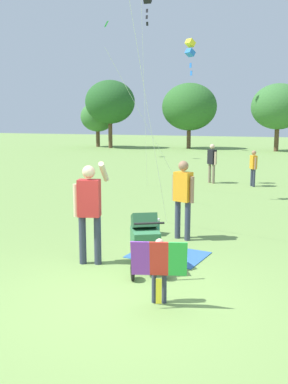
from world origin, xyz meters
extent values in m
plane|color=#75994C|center=(0.00, 0.00, 0.00)|extent=(120.00, 120.00, 0.00)
cylinder|color=brown|center=(-16.85, 30.73, 0.75)|extent=(0.36, 0.36, 1.50)
ellipsoid|color=#387033|center=(-16.85, 30.73, 2.80)|extent=(3.25, 2.93, 2.76)
cylinder|color=brown|center=(-14.98, 29.61, 1.14)|extent=(0.36, 0.36, 2.29)
ellipsoid|color=#235623|center=(-14.98, 29.61, 4.09)|extent=(4.51, 4.06, 3.83)
cylinder|color=brown|center=(-8.20, 31.53, 0.85)|extent=(0.36, 0.36, 1.71)
ellipsoid|color=#2D6628|center=(-8.20, 31.53, 3.64)|extent=(4.82, 4.34, 4.10)
cylinder|color=brown|center=(-0.68, 30.97, 0.93)|extent=(0.36, 0.36, 1.86)
ellipsoid|color=#387033|center=(-0.68, 30.97, 3.57)|extent=(4.27, 3.84, 3.63)
cylinder|color=#33384C|center=(0.58, 0.10, 0.23)|extent=(0.07, 0.07, 0.46)
cylinder|color=#33384C|center=(0.44, 0.05, 0.23)|extent=(0.07, 0.07, 0.46)
cube|color=black|center=(0.51, 0.08, 0.64)|extent=(0.23, 0.18, 0.35)
cylinder|color=beige|center=(0.63, 0.12, 0.61)|extent=(0.05, 0.05, 0.31)
cylinder|color=beige|center=(0.39, 0.04, 0.61)|extent=(0.05, 0.05, 0.31)
sphere|color=beige|center=(0.51, 0.08, 0.88)|extent=(0.12, 0.12, 0.12)
cube|color=green|center=(0.81, -0.01, 0.71)|extent=(0.30, 0.26, 0.53)
cube|color=red|center=(0.57, -0.09, 0.71)|extent=(0.30, 0.26, 0.53)
cube|color=purple|center=(0.33, -0.17, 0.71)|extent=(0.30, 0.26, 0.53)
cube|color=yellow|center=(0.58, -0.11, 0.25)|extent=(0.08, 0.04, 0.36)
cylinder|color=#33384C|center=(-1.34, 1.14, 0.44)|extent=(0.13, 0.13, 0.88)
cylinder|color=#33384C|center=(-1.08, 1.22, 0.44)|extent=(0.13, 0.13, 0.88)
cube|color=red|center=(-1.21, 1.18, 1.21)|extent=(0.44, 0.34, 0.66)
cylinder|color=beige|center=(-1.44, 1.11, 1.16)|extent=(0.10, 0.10, 0.59)
cylinder|color=beige|center=(-1.02, 1.38, 1.66)|extent=(0.24, 0.54, 0.41)
sphere|color=beige|center=(-1.21, 1.18, 1.67)|extent=(0.23, 0.23, 0.23)
cylinder|color=black|center=(-0.35, 1.54, 0.14)|extent=(0.17, 0.26, 0.28)
cylinder|color=black|center=(-0.18, 0.72, 0.14)|extent=(0.17, 0.26, 0.28)
cylinder|color=black|center=(0.27, 0.98, 0.14)|extent=(0.17, 0.26, 0.28)
cube|color=#337247|center=(-0.14, 1.17, 0.56)|extent=(0.70, 0.77, 0.36)
cube|color=#235031|center=(-0.21, 1.29, 0.86)|extent=(0.57, 0.57, 0.35)
cylinder|color=black|center=(0.09, 0.78, 0.96)|extent=(0.44, 0.27, 0.04)
cylinder|color=silver|center=(-0.95, 2.99, 3.51)|extent=(0.02, 3.34, 7.02)
cube|color=black|center=(-3.69, 10.15, 6.52)|extent=(0.08, 0.05, 0.14)
cube|color=black|center=(-3.70, 10.16, 6.30)|extent=(0.08, 0.05, 0.14)
cube|color=black|center=(-3.71, 10.24, 6.08)|extent=(0.08, 0.06, 0.14)
cylinder|color=silver|center=(-3.17, 8.59, 3.46)|extent=(1.06, 3.22, 6.93)
cube|color=yellow|center=(-1.27, 7.59, 4.83)|extent=(0.32, 0.34, 0.25)
cube|color=blue|center=(-1.27, 7.59, 4.55)|extent=(0.32, 0.34, 0.25)
cube|color=blue|center=(-1.24, 7.55, 4.18)|extent=(0.08, 0.05, 0.14)
cube|color=blue|center=(-1.23, 7.62, 3.96)|extent=(0.08, 0.05, 0.14)
cylinder|color=silver|center=(-2.21, 6.62, 2.27)|extent=(1.90, 1.94, 4.55)
cube|color=green|center=(-10.02, 19.34, 8.34)|extent=(0.31, 0.39, 0.43)
cylinder|color=#33384C|center=(0.15, 11.59, 0.34)|extent=(0.10, 0.10, 0.69)
cylinder|color=#33384C|center=(0.26, 11.40, 0.34)|extent=(0.10, 0.10, 0.69)
cube|color=orange|center=(0.21, 11.49, 0.95)|extent=(0.31, 0.35, 0.52)
cylinder|color=#A37556|center=(0.11, 11.65, 0.91)|extent=(0.07, 0.07, 0.46)
cylinder|color=#A37556|center=(0.30, 11.33, 0.91)|extent=(0.07, 0.07, 0.46)
sphere|color=#A37556|center=(0.21, 11.49, 1.31)|extent=(0.18, 0.18, 0.18)
cylinder|color=#7F705B|center=(-1.58, 11.82, 0.39)|extent=(0.11, 0.11, 0.78)
cylinder|color=#7F705B|center=(-1.38, 11.67, 0.39)|extent=(0.11, 0.11, 0.78)
cube|color=black|center=(-1.48, 11.74, 1.08)|extent=(0.40, 0.38, 0.59)
cylinder|color=beige|center=(-1.65, 11.87, 1.03)|extent=(0.08, 0.08, 0.52)
cylinder|color=beige|center=(-1.31, 11.61, 1.03)|extent=(0.08, 0.08, 0.52)
sphere|color=beige|center=(-1.48, 11.74, 1.49)|extent=(0.20, 0.20, 0.20)
cylinder|color=#33384C|center=(-0.27, 3.39, 0.42)|extent=(0.12, 0.12, 0.84)
cylinder|color=#33384C|center=(-0.02, 3.30, 0.42)|extent=(0.12, 0.12, 0.84)
cube|color=orange|center=(-0.14, 3.34, 1.16)|extent=(0.42, 0.33, 0.63)
cylinder|color=#A37556|center=(-0.36, 3.42, 1.11)|extent=(0.09, 0.09, 0.56)
cylinder|color=#A37556|center=(0.08, 3.27, 1.11)|extent=(0.09, 0.09, 0.56)
sphere|color=#A37556|center=(-0.14, 3.34, 1.60)|extent=(0.22, 0.22, 0.22)
cube|color=#3366B2|center=(-0.06, 2.16, 0.01)|extent=(1.49, 1.22, 0.02)
cube|color=#288466|center=(-0.99, 3.46, 0.15)|extent=(0.44, 0.32, 0.30)
cube|color=white|center=(-0.99, 3.46, 0.33)|extent=(0.45, 0.33, 0.05)
camera|label=1|loc=(2.48, -5.34, 2.58)|focal=40.09mm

